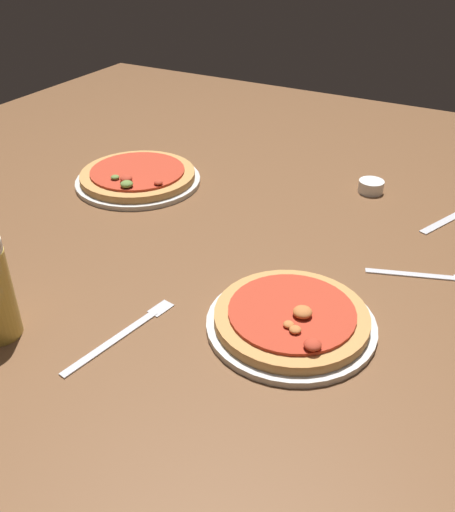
# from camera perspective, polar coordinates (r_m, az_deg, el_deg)

# --- Properties ---
(ground_plane) EXTENTS (2.40, 2.40, 0.03)m
(ground_plane) POSITION_cam_1_polar(r_m,az_deg,el_deg) (1.12, 0.00, -1.51)
(ground_plane) COLOR brown
(pizza_plate_near) EXTENTS (0.29, 0.29, 0.05)m
(pizza_plate_near) POSITION_cam_1_polar(r_m,az_deg,el_deg) (0.96, 6.50, -6.42)
(pizza_plate_near) COLOR silver
(pizza_plate_near) RESTS_ON ground_plane
(pizza_plate_far) EXTENTS (0.32, 0.32, 0.05)m
(pizza_plate_far) POSITION_cam_1_polar(r_m,az_deg,el_deg) (1.46, -9.06, 7.91)
(pizza_plate_far) COLOR silver
(pizza_plate_far) RESTS_ON ground_plane
(ramekin_sauce) EXTENTS (0.06, 0.06, 0.03)m
(ramekin_sauce) POSITION_cam_1_polar(r_m,az_deg,el_deg) (1.44, 14.33, 6.84)
(ramekin_sauce) COLOR white
(ramekin_sauce) RESTS_ON ground_plane
(fork_left) EXTENTS (0.21, 0.09, 0.01)m
(fork_left) POSITION_cam_1_polar(r_m,az_deg,el_deg) (1.14, 19.35, -1.84)
(fork_left) COLOR silver
(fork_left) RESTS_ON ground_plane
(knife_right) EXTENTS (0.10, 0.20, 0.01)m
(knife_right) POSITION_cam_1_polar(r_m,az_deg,el_deg) (1.37, 21.70, 3.63)
(knife_right) COLOR silver
(knife_right) RESTS_ON ground_plane
(fork_spare) EXTENTS (0.06, 0.24, 0.01)m
(fork_spare) POSITION_cam_1_polar(r_m,az_deg,el_deg) (0.96, -10.56, -7.74)
(fork_spare) COLOR silver
(fork_spare) RESTS_ON ground_plane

